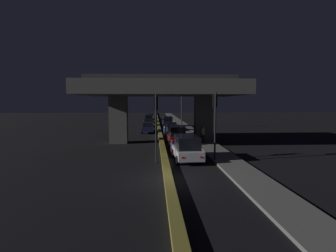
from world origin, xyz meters
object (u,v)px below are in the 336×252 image
Objects in this scene: car_dark_blue_fifth at (168,122)px; pedestrian_on_sidewalk at (203,134)px; car_grey_third at (173,131)px; car_grey_fourth_oncoming at (151,116)px; traffic_light_right_of_median at (215,115)px; car_grey_second_oncoming at (148,123)px; car_dark_blue_fourth at (172,126)px; traffic_light_left_of_median at (156,116)px; motorcycle_blue_filtering_far at (165,132)px; street_lamp at (179,103)px; car_white_lead at (187,148)px; motorcycle_black_filtering_mid at (168,137)px; car_black_third_oncoming at (149,118)px; car_dark_blue_lead_oncoming at (148,127)px; car_dark_red_second at (177,135)px; motorcycle_red_filtering_near at (172,149)px.

pedestrian_on_sidewalk is at bearing -174.06° from car_dark_blue_fifth.
car_grey_fourth_oncoming is (-3.51, 36.36, -0.02)m from car_grey_third.
traffic_light_right_of_median reaches higher than car_grey_third.
traffic_light_right_of_median reaches higher than car_grey_second_oncoming.
car_dark_blue_fifth is at bearing 4.30° from car_dark_blue_fourth.
pedestrian_on_sidewalk is at bearing 59.04° from traffic_light_left_of_median.
car_grey_third is 1.33m from motorcycle_blue_filtering_far.
street_lamp reaches higher than car_dark_blue_fourth.
car_dark_blue_fourth is 8.48m from car_grey_second_oncoming.
motorcycle_black_filtering_mid is (-0.94, 9.57, -0.38)m from car_white_lead.
traffic_light_left_of_median is at bearing 179.98° from traffic_light_right_of_median.
car_grey_fourth_oncoming is at bearing 176.13° from car_black_third_oncoming.
street_lamp reaches higher than car_grey_third.
car_black_third_oncoming is at bearing 92.03° from traffic_light_left_of_median.
motorcycle_black_filtering_mid is at bearing 158.02° from pedestrian_on_sidewalk.
car_dark_blue_fifth is at bearing 161.89° from car_dark_blue_lead_oncoming.
car_grey_third reaches higher than car_grey_second_oncoming.
pedestrian_on_sidewalk is at bearing 85.10° from traffic_light_right_of_median.
pedestrian_on_sidewalk is (6.32, -42.24, 0.26)m from car_grey_fourth_oncoming.
car_dark_blue_fifth is at bearing 17.08° from car_black_third_oncoming.
car_dark_blue_fifth is 0.96× the size of car_grey_second_oncoming.
traffic_light_left_of_median reaches higher than car_dark_red_second.
pedestrian_on_sidewalk reaches higher than car_grey_second_oncoming.
car_dark_red_second reaches higher than car_grey_third.
car_black_third_oncoming is (-0.35, 19.35, 0.14)m from car_dark_blue_lead_oncoming.
street_lamp is 1.50× the size of car_black_third_oncoming.
street_lamp reaches higher than car_dark_red_second.
traffic_light_left_of_median is 9.40m from car_dark_red_second.
traffic_light_right_of_median is (4.44, -0.00, 0.12)m from traffic_light_left_of_median.
traffic_light_left_of_median is 1.23× the size of car_grey_second_oncoming.
street_lamp is 25.64m from car_grey_fourth_oncoming.
traffic_light_left_of_median is 22.22m from car_dark_blue_fourth.
pedestrian_on_sidewalk is at bearing 6.77° from car_grey_fourth_oncoming.
car_dark_blue_fifth is 9.74m from car_dark_blue_lead_oncoming.
motorcycle_blue_filtering_far is (-1.39, -6.73, -0.13)m from car_dark_blue_fourth.
traffic_light_right_of_median is 10.96m from motorcycle_black_filtering_mid.
motorcycle_black_filtering_mid is (0.06, 7.56, 0.05)m from motorcycle_red_filtering_near.
car_grey_second_oncoming is 1.01× the size of car_grey_fourth_oncoming.
car_dark_blue_lead_oncoming is 4.83m from motorcycle_blue_filtering_far.
car_white_lead is 8.23m from car_dark_red_second.
car_dark_blue_fourth is at bearing -6.82° from motorcycle_black_filtering_mid.
traffic_light_left_of_median is 1.25× the size of car_grey_fourth_oncoming.
street_lamp is at bearing -145.03° from car_dark_blue_fifth.
traffic_light_right_of_median is 1.10× the size of car_black_third_oncoming.
car_dark_red_second reaches higher than car_grey_fourth_oncoming.
car_grey_fourth_oncoming is 40.83m from motorcycle_black_filtering_mid.
car_dark_red_second reaches higher than motorcycle_blue_filtering_far.
car_grey_fourth_oncoming is at bearing 176.83° from car_grey_second_oncoming.
car_white_lead is 1.04× the size of car_dark_blue_fifth.
car_white_lead is 13.95m from car_grey_third.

